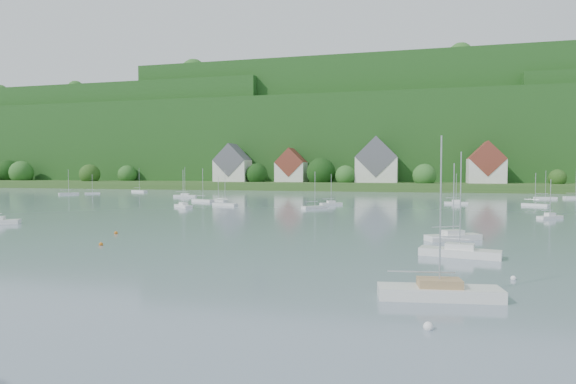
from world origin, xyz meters
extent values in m
cube|color=#305921|center=(0.00, 200.00, 1.50)|extent=(600.00, 60.00, 3.00)
cube|color=#144014|center=(0.00, 275.00, 20.00)|extent=(620.00, 160.00, 40.00)
cube|color=#144014|center=(-150.00, 260.00, 24.00)|extent=(200.00, 120.00, 52.00)
cube|color=#144014|center=(10.00, 270.00, 28.00)|extent=(240.00, 130.00, 60.00)
sphere|color=#2A6425|center=(-162.23, 187.01, 6.64)|extent=(11.19, 11.19, 11.19)
sphere|color=#2A6425|center=(-108.08, 191.48, 5.80)|extent=(8.61, 8.61, 8.61)
sphere|color=#204715|center=(-119.76, 180.47, 5.94)|extent=(9.03, 9.03, 9.03)
sphere|color=#2A6425|center=(-6.80, 183.88, 5.66)|extent=(8.19, 8.19, 8.19)
sphere|color=#2A6425|center=(-51.96, 186.07, 5.11)|extent=(6.49, 6.49, 6.49)
sphere|color=#2A6425|center=(46.85, 192.08, 6.95)|extent=(12.16, 12.16, 12.16)
sphere|color=#2A6425|center=(22.99, 179.93, 5.84)|extent=(8.73, 8.73, 8.73)
sphere|color=black|center=(-43.87, 185.86, 6.03)|extent=(9.32, 9.32, 9.32)
sphere|color=black|center=(-170.45, 193.35, 6.09)|extent=(9.50, 9.50, 9.50)
sphere|color=black|center=(-174.62, 191.87, 6.87)|extent=(11.91, 11.91, 11.91)
sphere|color=#204715|center=(67.84, 181.69, 5.03)|extent=(6.24, 6.24, 6.24)
sphere|color=black|center=(-17.00, 186.36, 6.87)|extent=(11.92, 11.92, 11.92)
sphere|color=#2A6425|center=(-119.71, 228.54, 51.84)|extent=(10.52, 10.52, 10.52)
sphere|color=#204715|center=(-84.27, 263.14, 51.80)|extent=(10.29, 10.29, 10.29)
sphere|color=black|center=(-190.36, 258.01, 51.80)|extent=(10.31, 10.31, 10.31)
sphere|color=black|center=(-175.19, 233.35, 51.42)|extent=(8.14, 8.14, 8.14)
sphere|color=#2A6425|center=(-177.57, 262.59, 51.25)|extent=(7.15, 7.15, 7.15)
sphere|color=black|center=(-243.68, 258.03, 52.04)|extent=(11.66, 11.66, 11.66)
sphere|color=black|center=(-68.16, 251.39, 51.26)|extent=(7.18, 7.18, 7.18)
sphere|color=#2A6425|center=(-157.98, 221.69, 51.56)|extent=(8.89, 8.89, 8.89)
sphere|color=black|center=(-193.31, 253.95, 51.74)|extent=(9.97, 9.97, 9.97)
sphere|color=#204715|center=(39.50, 255.03, 60.25)|extent=(12.83, 12.83, 12.83)
sphere|color=#2A6425|center=(-39.93, 242.18, 59.43)|extent=(8.18, 8.18, 8.18)
sphere|color=#204715|center=(1.11, 279.65, 60.23)|extent=(12.73, 12.73, 12.73)
sphere|color=#204715|center=(83.40, 244.53, 60.01)|extent=(11.50, 11.50, 11.50)
sphere|color=#204715|center=(60.71, 274.89, 60.56)|extent=(14.65, 14.65, 14.65)
sphere|color=#2A6425|center=(39.25, 231.29, 60.09)|extent=(11.95, 11.95, 11.95)
sphere|color=#2A6425|center=(-47.14, 274.29, 59.24)|extent=(7.07, 7.07, 7.07)
sphere|color=black|center=(-3.47, 243.31, 59.44)|extent=(8.21, 8.21, 8.21)
sphere|color=#2A6425|center=(-22.82, 267.10, 60.14)|extent=(12.24, 12.24, 12.24)
sphere|color=#2A6425|center=(-95.50, 235.90, 60.39)|extent=(13.65, 13.65, 13.65)
sphere|color=#204715|center=(78.67, 255.82, 47.71)|extent=(9.78, 9.78, 9.78)
sphere|color=#204715|center=(-39.98, 262.14, 42.10)|extent=(12.01, 12.01, 12.01)
sphere|color=black|center=(-3.70, 272.21, 42.75)|extent=(15.72, 15.72, 15.72)
sphere|color=#204715|center=(10.88, 267.92, 41.84)|extent=(10.54, 10.54, 10.54)
sphere|color=#204715|center=(-193.30, 298.62, 41.43)|extent=(8.18, 8.18, 8.18)
sphere|color=black|center=(-175.91, 289.59, 41.53)|extent=(8.74, 8.74, 8.74)
sphere|color=black|center=(-191.77, 268.51, 42.69)|extent=(15.38, 15.38, 15.38)
cube|color=silver|center=(-55.00, 187.00, 7.50)|extent=(14.00, 10.00, 9.00)
cube|color=#58585F|center=(-55.00, 187.00, 12.00)|extent=(14.00, 10.40, 14.00)
cube|color=silver|center=(-30.00, 189.00, 7.00)|extent=(12.00, 9.00, 8.00)
cube|color=brown|center=(-30.00, 189.00, 11.00)|extent=(12.00, 9.36, 12.00)
cube|color=silver|center=(5.00, 188.00, 8.00)|extent=(16.00, 11.00, 10.00)
cube|color=#58585F|center=(5.00, 188.00, 13.00)|extent=(16.00, 11.44, 16.00)
cube|color=silver|center=(45.00, 186.00, 7.50)|extent=(13.00, 10.00, 9.00)
cube|color=brown|center=(45.00, 186.00, 12.00)|extent=(13.00, 10.40, 13.00)
cube|color=white|center=(20.76, 23.24, 0.37)|extent=(7.53, 3.05, 0.73)
cube|color=tan|center=(20.76, 23.24, 0.98)|extent=(2.73, 1.78, 0.50)
cylinder|color=silver|center=(20.76, 23.24, 5.30)|extent=(0.10, 0.10, 9.14)
cylinder|color=silver|center=(19.68, 23.08, 1.63)|extent=(3.99, 0.64, 0.08)
cube|color=white|center=(23.50, 49.67, 0.32)|extent=(6.37, 4.77, 0.64)
cube|color=white|center=(23.50, 49.67, 0.89)|extent=(2.55, 2.21, 0.50)
cylinder|color=silver|center=(23.50, 49.67, 4.61)|extent=(0.10, 0.10, 7.94)
cylinder|color=silver|center=(22.68, 49.18, 1.54)|extent=(3.05, 1.85, 0.08)
cube|color=white|center=(23.27, 38.87, 0.35)|extent=(7.26, 3.33, 0.70)
cube|color=white|center=(23.27, 38.87, 0.95)|extent=(2.68, 1.84, 0.50)
cylinder|color=silver|center=(23.27, 38.87, 5.08)|extent=(0.10, 0.10, 8.76)
cylinder|color=silver|center=(22.24, 39.08, 1.60)|extent=(3.79, 0.85, 0.08)
sphere|color=white|center=(19.95, 17.14, 0.00)|extent=(0.50, 0.50, 0.50)
sphere|color=orange|center=(-16.06, 44.99, 0.00)|extent=(0.45, 0.45, 0.45)
sphere|color=white|center=(26.12, 29.93, 0.00)|extent=(0.39, 0.39, 0.39)
sphere|color=orange|center=(-12.19, 36.54, 0.00)|extent=(0.42, 0.42, 0.42)
cube|color=white|center=(-44.82, 121.84, 0.32)|extent=(6.67, 2.94, 0.65)
cube|color=white|center=(-44.82, 121.84, 0.90)|extent=(2.45, 1.65, 0.50)
cylinder|color=silver|center=(-44.82, 121.84, 4.68)|extent=(0.10, 0.10, 8.06)
cylinder|color=silver|center=(-45.77, 121.66, 1.55)|extent=(3.50, 0.72, 0.08)
cube|color=white|center=(-83.24, 132.26, 0.24)|extent=(4.51, 4.02, 0.47)
cylinder|color=silver|center=(-83.24, 132.26, 3.43)|extent=(0.10, 0.10, 5.92)
cylinder|color=silver|center=(-83.79, 131.82, 1.37)|extent=(2.07, 1.71, 0.08)
cube|color=white|center=(62.17, 141.69, 0.31)|extent=(6.36, 3.09, 0.61)
cylinder|color=silver|center=(62.17, 141.69, 4.45)|extent=(0.10, 0.10, 7.67)
cylinder|color=silver|center=(61.27, 141.48, 1.51)|extent=(3.30, 0.86, 0.08)
cube|color=white|center=(40.50, 79.10, 0.23)|extent=(4.47, 3.97, 0.47)
cube|color=white|center=(40.50, 79.10, 0.72)|extent=(1.85, 1.75, 0.50)
cylinder|color=silver|center=(40.50, 79.10, 3.40)|extent=(0.10, 0.10, 5.86)
cylinder|color=silver|center=(39.96, 78.65, 1.37)|extent=(2.06, 1.68, 0.08)
cube|color=white|center=(-27.57, 105.20, 0.23)|extent=(4.79, 2.97, 0.46)
cylinder|color=silver|center=(-27.57, 105.20, 3.37)|extent=(0.10, 0.10, 5.81)
cylinder|color=silver|center=(-28.22, 105.47, 1.36)|extent=(2.39, 1.05, 0.08)
cube|color=white|center=(-0.21, 89.86, 0.28)|extent=(4.99, 5.11, 0.56)
cylinder|color=silver|center=(-0.21, 89.86, 4.05)|extent=(0.10, 0.10, 6.98)
cylinder|color=silver|center=(-0.79, 89.25, 1.46)|extent=(2.18, 2.27, 0.08)
cube|color=white|center=(1.31, 100.80, 0.26)|extent=(4.93, 4.27, 0.51)
cube|color=white|center=(1.31, 100.80, 0.76)|extent=(2.03, 1.89, 0.50)
cylinder|color=silver|center=(1.31, 100.80, 3.72)|extent=(0.10, 0.10, 6.41)
cylinder|color=silver|center=(0.70, 100.33, 1.41)|extent=(2.28, 1.79, 0.08)
cube|color=white|center=(-87.97, 126.78, 0.30)|extent=(5.08, 5.60, 0.59)
cylinder|color=silver|center=(-87.97, 126.78, 4.29)|extent=(0.10, 0.10, 7.40)
cylinder|color=silver|center=(-88.54, 126.10, 1.49)|extent=(2.16, 2.54, 0.08)
cube|color=white|center=(-31.02, 103.66, 0.31)|extent=(6.33, 3.72, 0.61)
cylinder|color=silver|center=(-31.02, 103.66, 4.43)|extent=(0.10, 0.10, 7.64)
cylinder|color=silver|center=(-31.89, 103.98, 1.51)|extent=(3.18, 1.24, 0.08)
cube|color=white|center=(-27.50, 85.99, 0.29)|extent=(5.54, 5.02, 0.59)
cube|color=white|center=(-27.50, 85.99, 0.84)|extent=(2.31, 2.20, 0.50)
cylinder|color=silver|center=(-27.50, 85.99, 4.24)|extent=(0.10, 0.10, 7.32)
cylinder|color=silver|center=(-28.17, 86.56, 1.49)|extent=(2.52, 2.13, 0.08)
cube|color=white|center=(53.67, 137.69, 0.28)|extent=(5.88, 2.50, 0.57)
cylinder|color=silver|center=(53.67, 137.69, 4.13)|extent=(0.10, 0.10, 7.12)
cylinder|color=silver|center=(52.83, 137.55, 1.47)|extent=(3.10, 0.59, 0.08)
cube|color=white|center=(28.65, 111.06, 0.26)|extent=(5.20, 1.49, 0.52)
cube|color=white|center=(28.65, 111.06, 0.77)|extent=(1.82, 1.03, 0.50)
cylinder|color=silver|center=(28.65, 111.06, 3.76)|extent=(0.10, 0.10, 6.48)
cylinder|color=silver|center=(27.87, 111.05, 1.42)|extent=(2.85, 0.10, 0.08)
cube|color=white|center=(-75.44, 147.89, 0.32)|extent=(6.56, 3.56, 0.63)
cylinder|color=silver|center=(-75.44, 147.89, 4.58)|extent=(0.10, 0.10, 7.90)
cylinder|color=silver|center=(-76.34, 148.17, 1.53)|extent=(3.34, 1.11, 0.08)
cube|color=white|center=(-20.92, 92.94, 0.29)|extent=(5.97, 2.89, 0.57)
cylinder|color=silver|center=(-20.92, 92.94, 4.17)|extent=(0.10, 0.10, 7.19)
cylinder|color=silver|center=(-21.76, 93.14, 1.47)|extent=(3.10, 0.81, 0.08)
cube|color=white|center=(44.76, 108.58, 0.27)|extent=(5.37, 3.99, 0.53)
cylinder|color=silver|center=(44.76, 108.58, 3.88)|extent=(0.10, 0.10, 6.68)
cylinder|color=silver|center=(44.07, 108.98, 1.43)|extent=(2.58, 1.55, 0.08)
camera|label=1|loc=(19.19, -7.50, 7.80)|focal=30.57mm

